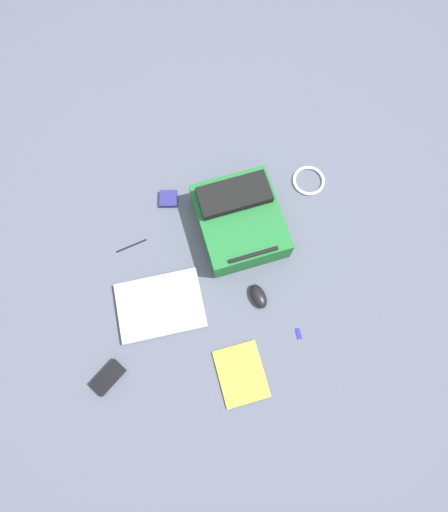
% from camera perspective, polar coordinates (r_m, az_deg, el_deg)
% --- Properties ---
extents(ground_plane, '(3.64, 3.64, 0.00)m').
position_cam_1_polar(ground_plane, '(1.77, -0.88, -1.78)').
color(ground_plane, '#4C5160').
extents(backpack, '(0.37, 0.41, 0.17)m').
position_cam_1_polar(backpack, '(1.77, 2.10, 5.00)').
color(backpack, '#1E662D').
rests_on(backpack, ground_plane).
extents(laptop, '(0.35, 0.26, 0.03)m').
position_cam_1_polar(laptop, '(1.74, -8.69, -6.69)').
color(laptop, '#929296').
rests_on(laptop, ground_plane).
extents(book_red, '(0.19, 0.24, 0.01)m').
position_cam_1_polar(book_red, '(1.71, 2.36, -15.76)').
color(book_red, silver).
rests_on(book_red, ground_plane).
extents(computer_mouse, '(0.08, 0.12, 0.04)m').
position_cam_1_polar(computer_mouse, '(1.73, 4.71, -5.48)').
color(computer_mouse, black).
rests_on(computer_mouse, ground_plane).
extents(cable_coil, '(0.15, 0.15, 0.01)m').
position_cam_1_polar(cable_coil, '(1.95, 11.46, 10.04)').
color(cable_coil, silver).
rests_on(cable_coil, ground_plane).
extents(power_brick, '(0.14, 0.13, 0.03)m').
position_cam_1_polar(power_brick, '(1.76, -15.52, -15.66)').
color(power_brick, black).
rests_on(power_brick, ground_plane).
extents(pen_black, '(0.14, 0.04, 0.01)m').
position_cam_1_polar(pen_black, '(1.84, -12.50, 1.40)').
color(pen_black, black).
rests_on(pen_black, ground_plane).
extents(earbud_pouch, '(0.09, 0.09, 0.02)m').
position_cam_1_polar(earbud_pouch, '(1.89, -7.59, 7.72)').
color(earbud_pouch, navy).
rests_on(earbud_pouch, ground_plane).
extents(usb_stick, '(0.02, 0.04, 0.01)m').
position_cam_1_polar(usb_stick, '(1.75, 10.14, -10.37)').
color(usb_stick, '#191999').
rests_on(usb_stick, ground_plane).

